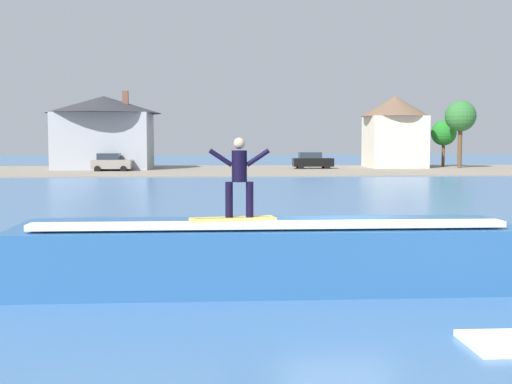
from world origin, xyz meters
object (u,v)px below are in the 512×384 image
object	(u,v)px
wave_crest	(266,253)
house_with_chimney	(104,128)
surfboard	(233,219)
surfer	(239,173)
car_near_shore	(111,162)
car_far_shore	(312,161)
tree_tall_bare	(461,117)
house_gabled_white	(395,129)
tree_short_bushy	(444,133)

from	to	relation	value
wave_crest	house_with_chimney	bearing A→B (deg)	102.34
surfboard	surfer	bearing A→B (deg)	21.32
surfboard	car_near_shore	xyz separation A→B (m)	(-10.58, 53.86, -0.61)
surfer	car_far_shore	xyz separation A→B (m)	(10.23, 57.94, -1.58)
surfboard	house_with_chimney	xyz separation A→B (m)	(-12.06, 59.18, 2.86)
car_far_shore	tree_tall_bare	xyz separation A→B (m)	(16.53, 0.46, 4.79)
wave_crest	house_with_chimney	world-z (taller)	house_with_chimney
wave_crest	house_gabled_white	distance (m)	62.98
wave_crest	house_gabled_white	xyz separation A→B (m)	(19.34, 59.83, 3.73)
surfer	car_near_shore	world-z (taller)	surfer
car_near_shore	tree_tall_bare	world-z (taller)	tree_tall_bare
surfboard	car_near_shore	distance (m)	54.90
house_with_chimney	surfer	bearing A→B (deg)	-78.34
wave_crest	car_far_shore	bearing A→B (deg)	80.48
surfboard	surfer	distance (m)	0.98
wave_crest	tree_tall_bare	bearing A→B (deg)	65.68
wave_crest	car_far_shore	world-z (taller)	car_far_shore
house_with_chimney	tree_short_bushy	xyz separation A→B (m)	(38.43, 3.02, -0.45)
wave_crest	tree_short_bushy	world-z (taller)	tree_short_bushy
car_far_shore	house_gabled_white	size ratio (longest dim) A/B	0.54
surfboard	car_near_shore	world-z (taller)	car_near_shore
house_gabled_white	car_far_shore	bearing A→B (deg)	-166.01
house_with_chimney	tree_tall_bare	bearing A→B (deg)	-1.07
car_near_shore	tree_tall_bare	xyz separation A→B (m)	(37.48, 4.59, 4.79)
wave_crest	car_far_shore	size ratio (longest dim) A/B	2.50
wave_crest	tree_short_bushy	size ratio (longest dim) A/B	1.99
surfboard	tree_short_bushy	distance (m)	67.60
car_far_shore	wave_crest	bearing A→B (deg)	-99.52
surfboard	car_far_shore	distance (m)	58.93
wave_crest	car_near_shore	distance (m)	54.46
car_near_shore	car_far_shore	bearing A→B (deg)	11.17
surfboard	tree_short_bushy	world-z (taller)	tree_short_bushy
surfboard	car_near_shore	size ratio (longest dim) A/B	0.47
wave_crest	surfer	distance (m)	1.98
surfer	house_with_chimney	size ratio (longest dim) A/B	0.14
surfer	car_far_shore	bearing A→B (deg)	79.98
house_gabled_white	wave_crest	bearing A→B (deg)	-107.92
car_far_shore	car_near_shore	bearing A→B (deg)	-168.83
surfboard	house_with_chimney	bearing A→B (deg)	101.51
wave_crest	surfer	xyz separation A→B (m)	(-0.61, -0.54, 1.81)
house_gabled_white	tree_tall_bare	distance (m)	7.20
surfboard	surfer	size ratio (longest dim) A/B	1.10
tree_tall_bare	tree_short_bushy	distance (m)	4.18
car_near_shore	surfer	bearing A→B (deg)	-78.73
car_near_shore	house_gabled_white	xyz separation A→B (m)	(30.67, 6.56, 3.51)
surfer	car_far_shore	world-z (taller)	surfer
car_far_shore	house_gabled_white	world-z (taller)	house_gabled_white
surfer	house_gabled_white	distance (m)	63.61
car_near_shore	house_gabled_white	world-z (taller)	house_gabled_white
house_with_chimney	tree_tall_bare	distance (m)	38.99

